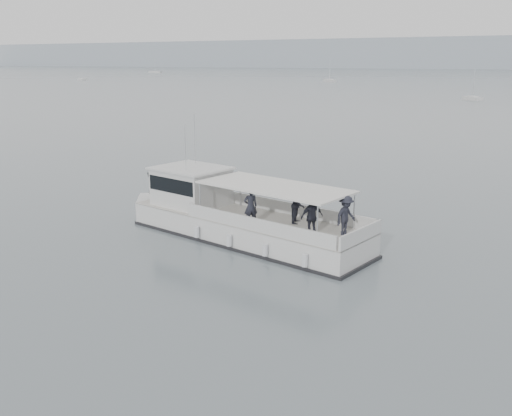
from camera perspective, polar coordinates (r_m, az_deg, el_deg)
The scene contains 3 objects.
ground at distance 23.81m, azimuth -1.19°, elevation -5.50°, with size 1400.00×1400.00×0.00m, color slate.
tour_boat at distance 27.29m, azimuth -2.87°, elevation -0.78°, with size 13.91×5.48×5.80m.
moored_fleet at distance 243.25m, azimuth 15.70°, elevation 12.24°, with size 453.04×343.34×10.47m.
Camera 1 is at (11.38, -19.25, 8.19)m, focal length 40.00 mm.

